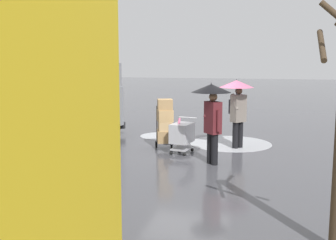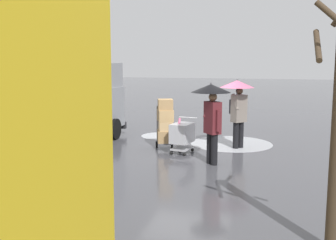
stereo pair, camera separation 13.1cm
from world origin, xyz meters
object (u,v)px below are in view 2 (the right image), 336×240
cargo_van_parked_right (68,109)px  pedestrian_pink_side (238,98)px  shopping_cart_vendor (182,134)px  pedestrian_black_side (212,104)px  hand_dolly_boxes (165,123)px

cargo_van_parked_right → pedestrian_pink_side: bearing=-170.4°
cargo_van_parked_right → pedestrian_pink_side: cargo_van_parked_right is taller
shopping_cart_vendor → pedestrian_pink_side: 2.10m
pedestrian_pink_side → pedestrian_black_side: 2.16m
cargo_van_parked_right → pedestrian_black_side: (-4.74, 1.21, 0.41)m
cargo_van_parked_right → hand_dolly_boxes: size_ratio=3.51×
shopping_cart_vendor → pedestrian_pink_side: pedestrian_pink_side is taller
hand_dolly_boxes → pedestrian_pink_side: (-2.11, -0.69, 0.76)m
pedestrian_pink_side → pedestrian_black_side: (0.51, 2.10, 0.01)m
hand_dolly_boxes → pedestrian_black_side: pedestrian_black_side is taller
shopping_cart_vendor → hand_dolly_boxes: size_ratio=0.68×
hand_dolly_boxes → pedestrian_black_side: bearing=138.8°
shopping_cart_vendor → pedestrian_black_side: bearing=134.1°
cargo_van_parked_right → hand_dolly_boxes: (-3.14, -0.20, -0.37)m
pedestrian_pink_side → pedestrian_black_side: bearing=76.4°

